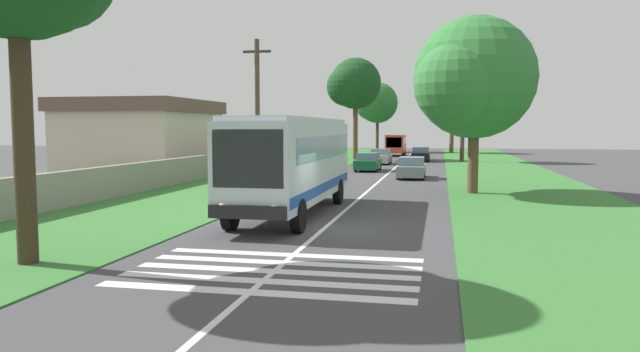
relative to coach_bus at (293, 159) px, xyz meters
The scene contains 19 objects.
ground 4.15m from the coach_bus, 149.55° to the right, with size 160.00×160.00×0.00m, color #424244.
grass_verge_left 13.71m from the coach_bus, 28.20° to the left, with size 120.00×8.00×0.04m, color #387533.
grass_verge_right 15.72m from the coach_bus, 39.95° to the right, with size 120.00×8.00×0.04m, color #387533.
centre_line 12.26m from the coach_bus, ahead, with size 110.00×0.16×0.01m, color silver.
coach_bus is the anchor object (origin of this frame).
zebra_crossing 9.40m from the coach_bus, 168.65° to the right, with size 4.05×6.80×0.01m.
trailing_car_0 18.04m from the coach_bus, 11.81° to the right, with size 4.30×1.78×1.43m.
trailing_car_1 23.86m from the coach_bus, ahead, with size 4.30×1.78×1.43m.
trailing_car_2 32.82m from the coach_bus, ahead, with size 4.30×1.78×1.43m.
trailing_car_3 38.60m from the coach_bus, ahead, with size 4.30×1.78×1.43m.
trailing_minibus_0 49.12m from the coach_bus, ahead, with size 6.00×2.14×2.53m.
roadside_tree_left_0 40.57m from the coach_bus, ahead, with size 6.98×5.52×10.69m.
roadside_tree_left_1 60.86m from the coach_bus, ahead, with size 6.98×5.68×9.67m.
roadside_tree_right_0 59.40m from the coach_bus, ahead, with size 6.27×5.10×8.89m.
roadside_tree_right_1 39.37m from the coach_bus, 11.15° to the right, with size 5.55×4.74×10.55m.
roadside_tree_right_2 11.83m from the coach_bus, 38.52° to the right, with size 7.39×6.16×8.93m.
utility_pole 6.95m from the coach_bus, 29.51° to the left, with size 0.24×1.40×7.64m.
roadside_wall 19.62m from the coach_bus, 30.05° to the left, with size 70.00×0.40×1.52m, color gray.
roadside_building 27.47m from the coach_bus, 40.16° to the left, with size 11.52×9.86×5.55m.
Camera 1 is at (-18.97, -3.78, 3.35)m, focal length 33.02 mm.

